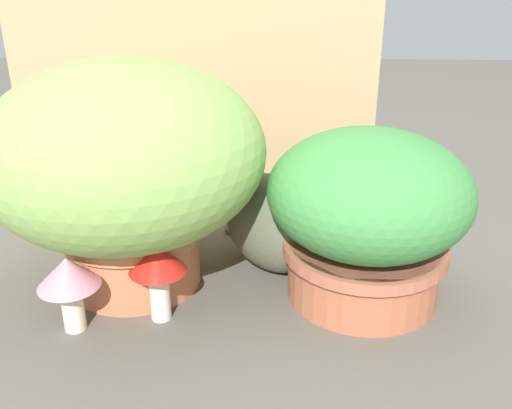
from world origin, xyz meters
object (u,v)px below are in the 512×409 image
Objects in this scene: leafy_planter at (368,212)px; cat at (279,220)px; mushroom_ornament_pink at (68,278)px; mushroom_ornament_red at (158,266)px; grass_planter at (126,163)px.

cat is at bearing 150.43° from leafy_planter.
cat reaches higher than mushroom_ornament_pink.
leafy_planter reaches higher than mushroom_ornament_red.
grass_planter is at bearing 65.24° from mushroom_ornament_pink.
grass_planter reaches higher than cat.
mushroom_ornament_red is (-0.40, -0.10, -0.07)m from leafy_planter.
mushroom_ornament_red is at bearing -60.28° from grass_planter.
grass_planter is 0.35m from cat.
mushroom_ornament_pink is at bearing -149.33° from cat.
leafy_planter is 0.58m from mushroom_ornament_pink.
leafy_planter is at bearing 13.36° from mushroom_ornament_red.
grass_planter is at bearing -169.43° from cat.
grass_planter is 3.52× the size of mushroom_ornament_red.
grass_planter reaches higher than leafy_planter.
grass_planter is 0.49m from leafy_planter.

